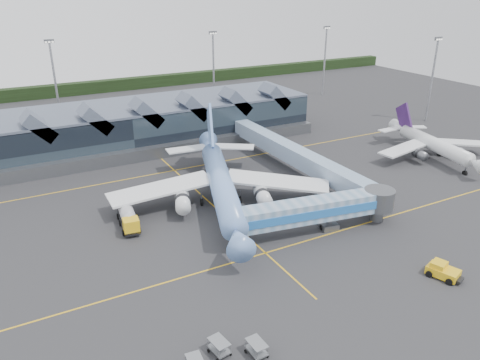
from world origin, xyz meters
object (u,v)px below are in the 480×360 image
main_airliner (220,181)px  fuel_truck (127,215)px  jet_bridge (323,209)px  pushback_tug (443,271)px  regional_jet (431,143)px

main_airliner → fuel_truck: size_ratio=4.56×
jet_bridge → fuel_truck: 30.38m
main_airliner → jet_bridge: (9.48, -16.06, -0.57)m
jet_bridge → pushback_tug: (6.24, -17.51, -2.75)m
regional_jet → pushback_tug: regional_jet is taller
regional_jet → jet_bridge: regional_jet is taller
fuel_truck → pushback_tug: 46.28m
regional_jet → pushback_tug: size_ratio=6.07×
main_airliner → regional_jet: main_airliner is taller
main_airliner → fuel_truck: main_airliner is taller
main_airliner → regional_jet: 50.82m
regional_jet → jet_bridge: size_ratio=1.05×
jet_bridge → fuel_truck: jet_bridge is taller
fuel_truck → pushback_tug: fuel_truck is taller
jet_bridge → fuel_truck: size_ratio=2.94×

